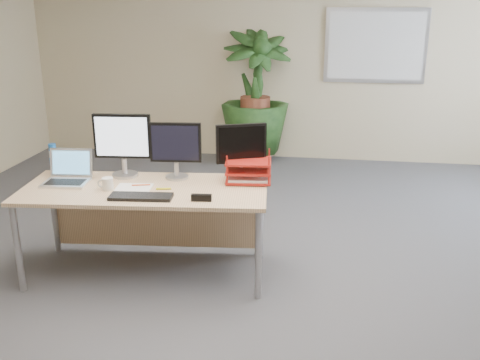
# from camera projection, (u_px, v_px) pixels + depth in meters

# --- Properties ---
(floor) EXTENTS (8.00, 8.00, 0.00)m
(floor) POSITION_uv_depth(u_px,v_px,m) (236.00, 306.00, 3.85)
(floor) COLOR #414145
(floor) RESTS_ON ground
(back_wall) EXTENTS (7.00, 0.04, 2.70)m
(back_wall) POSITION_uv_depth(u_px,v_px,m) (283.00, 60.00, 7.18)
(back_wall) COLOR #CBB890
(back_wall) RESTS_ON floor
(whiteboard) EXTENTS (1.30, 0.04, 0.95)m
(whiteboard) POSITION_uv_depth(u_px,v_px,m) (376.00, 46.00, 6.91)
(whiteboard) COLOR silver
(whiteboard) RESTS_ON back_wall
(desk) EXTENTS (1.95, 0.96, 0.72)m
(desk) POSITION_uv_depth(u_px,v_px,m) (149.00, 201.00, 4.26)
(desk) COLOR tan
(desk) RESTS_ON floor
(floor_plant) EXTENTS (1.10, 1.10, 1.50)m
(floor_plant) POSITION_uv_depth(u_px,v_px,m) (255.00, 108.00, 7.13)
(floor_plant) COLOR #143513
(floor_plant) RESTS_ON floor
(monitor_left) EXTENTS (0.46, 0.21, 0.52)m
(monitor_left) POSITION_uv_depth(u_px,v_px,m) (123.00, 141.00, 4.30)
(monitor_left) COLOR #A5A5A9
(monitor_left) RESTS_ON desk
(monitor_right) EXTENTS (0.41, 0.19, 0.46)m
(monitor_right) POSITION_uv_depth(u_px,v_px,m) (176.00, 147.00, 4.26)
(monitor_right) COLOR #A5A5A9
(monitor_right) RESTS_ON desk
(monitor_dark) EXTENTS (0.39, 0.18, 0.45)m
(monitor_dark) POSITION_uv_depth(u_px,v_px,m) (241.00, 148.00, 4.24)
(monitor_dark) COLOR #A5A5A9
(monitor_dark) RESTS_ON desk
(laptop) EXTENTS (0.37, 0.33, 0.25)m
(laptop) POSITION_uv_depth(u_px,v_px,m) (68.00, 174.00, 4.24)
(laptop) COLOR silver
(laptop) RESTS_ON desk
(keyboard) EXTENTS (0.47, 0.19, 0.03)m
(keyboard) POSITION_uv_depth(u_px,v_px,m) (141.00, 197.00, 3.89)
(keyboard) COLOR black
(keyboard) RESTS_ON desk
(coffee_mug) EXTENTS (0.12, 0.08, 0.09)m
(coffee_mug) POSITION_uv_depth(u_px,v_px,m) (107.00, 184.00, 4.06)
(coffee_mug) COLOR silver
(coffee_mug) RESTS_ON desk
(spiral_notebook) EXTENTS (0.29, 0.23, 0.01)m
(spiral_notebook) POSITION_uv_depth(u_px,v_px,m) (134.00, 188.00, 4.09)
(spiral_notebook) COLOR white
(spiral_notebook) RESTS_ON desk
(orange_pen) EXTENTS (0.14, 0.05, 0.01)m
(orange_pen) POSITION_uv_depth(u_px,v_px,m) (141.00, 185.00, 4.12)
(orange_pen) COLOR #F1541A
(orange_pen) RESTS_ON spiral_notebook
(yellow_highlighter) EXTENTS (0.11, 0.04, 0.02)m
(yellow_highlighter) POSITION_uv_depth(u_px,v_px,m) (164.00, 189.00, 4.07)
(yellow_highlighter) COLOR yellow
(yellow_highlighter) RESTS_ON desk
(water_bottle) EXTENTS (0.07, 0.07, 0.26)m
(water_bottle) POSITION_uv_depth(u_px,v_px,m) (54.00, 160.00, 4.41)
(water_bottle) COLOR silver
(water_bottle) RESTS_ON desk
(letter_tray) EXTENTS (0.38, 0.30, 0.17)m
(letter_tray) POSITION_uv_depth(u_px,v_px,m) (249.00, 172.00, 4.24)
(letter_tray) COLOR maroon
(letter_tray) RESTS_ON desk
(stapler) EXTENTS (0.15, 0.05, 0.05)m
(stapler) POSITION_uv_depth(u_px,v_px,m) (201.00, 198.00, 3.83)
(stapler) COLOR black
(stapler) RESTS_ON desk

